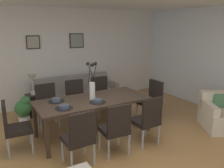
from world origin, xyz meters
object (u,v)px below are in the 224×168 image
at_px(bowl_near_left, 64,106).
at_px(potted_plant, 24,109).
at_px(dining_chair_far_left, 116,127).
at_px(armchair, 223,115).
at_px(dining_chair_near_right, 47,103).
at_px(sofa, 77,97).
at_px(dining_chair_mid_right, 101,94).
at_px(dining_chair_head_east, 152,98).
at_px(bowl_near_right, 56,99).
at_px(dining_chair_far_right, 76,98).
at_px(bowl_far_left, 98,100).
at_px(dining_chair_mid_left, 148,118).
at_px(dining_chair_near_left, 80,136).
at_px(framed_picture_left, 33,42).
at_px(framed_picture_center, 77,41).
at_px(side_table, 34,105).
at_px(dining_table, 93,102).
at_px(dining_chair_head_west, 13,125).
at_px(table_lamp, 32,80).
at_px(centerpiece_vase, 92,85).

xyz_separation_m(bowl_near_left, potted_plant, (-0.46, 1.36, -0.41)).
bearing_deg(dining_chair_far_left, armchair, -5.21).
relative_size(dining_chair_near_right, sofa, 0.44).
bearing_deg(armchair, sofa, 127.43).
bearing_deg(dining_chair_mid_right, bowl_near_left, -139.53).
xyz_separation_m(dining_chair_head_east, sofa, (-1.17, 1.71, -0.23)).
bearing_deg(potted_plant, dining_chair_head_east, -23.08).
xyz_separation_m(dining_chair_near_right, bowl_near_right, (0.02, -0.66, 0.27)).
distance_m(bowl_near_right, armchair, 3.50).
height_order(dining_chair_far_right, bowl_far_left, dining_chair_far_right).
bearing_deg(dining_chair_mid_left, sofa, 97.39).
relative_size(dining_chair_far_right, armchair, 0.85).
distance_m(dining_chair_near_left, dining_chair_far_left, 0.66).
distance_m(dining_chair_far_left, framed_picture_left, 3.38).
height_order(dining_chair_near_left, dining_chair_head_east, same).
xyz_separation_m(sofa, potted_plant, (-1.47, -0.58, 0.09)).
bearing_deg(armchair, framed_picture_center, 120.22).
bearing_deg(dining_chair_head_east, armchair, -48.51).
relative_size(dining_chair_head_east, bowl_far_left, 5.41).
bearing_deg(bowl_far_left, sofa, 79.85).
bearing_deg(dining_chair_near_right, sofa, 39.23).
distance_m(bowl_near_right, sofa, 1.87).
bearing_deg(side_table, dining_table, -64.68).
xyz_separation_m(dining_chair_head_east, bowl_near_right, (-2.18, 0.21, 0.27)).
height_order(dining_chair_near_right, dining_chair_far_left, same).
xyz_separation_m(dining_chair_far_right, dining_chair_mid_left, (0.67, -1.79, 0.00)).
bearing_deg(side_table, dining_chair_head_east, -35.65).
distance_m(dining_chair_far_left, dining_chair_head_west, 1.75).
distance_m(dining_chair_far_left, armchair, 2.55).
distance_m(bowl_far_left, table_lamp, 2.05).
bearing_deg(dining_chair_near_right, centerpiece_vase, -52.50).
distance_m(dining_chair_mid_right, armchair, 2.77).
xyz_separation_m(dining_chair_far_left, table_lamp, (-0.79, 2.56, 0.38)).
height_order(bowl_near_right, bowl_far_left, same).
relative_size(dining_chair_far_right, framed_picture_center, 2.26).
distance_m(bowl_near_left, framed_picture_center, 2.89).
height_order(bowl_near_left, potted_plant, bowl_near_left).
distance_m(dining_table, framed_picture_left, 2.51).
distance_m(dining_chair_far_left, dining_chair_mid_left, 0.68).
height_order(dining_chair_near_right, framed_picture_left, framed_picture_left).
relative_size(table_lamp, framed_picture_center, 1.26).
distance_m(dining_chair_mid_right, bowl_near_right, 1.53).
distance_m(dining_chair_head_west, sofa, 2.50).
bearing_deg(dining_chair_near_left, bowl_near_right, 90.07).
bearing_deg(dining_chair_head_east, centerpiece_vase, -179.60).
relative_size(dining_chair_head_east, bowl_near_left, 5.41).
bearing_deg(side_table, armchair, -40.14).
bearing_deg(bowl_near_left, framed_picture_center, 62.75).
xyz_separation_m(dining_table, dining_chair_near_left, (-0.66, -0.90, -0.16)).
bearing_deg(dining_chair_head_east, dining_chair_mid_right, 133.03).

